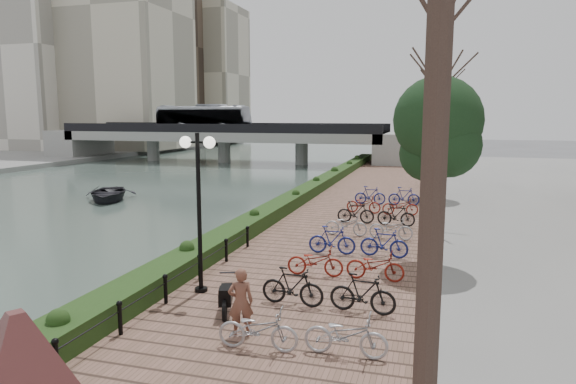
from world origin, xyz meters
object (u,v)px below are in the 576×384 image
at_px(lamppost, 198,177).
at_px(pedestrian, 241,302).
at_px(boat, 108,193).
at_px(motorcycle, 226,295).

xyz_separation_m(lamppost, pedestrian, (2.13, -2.39, -2.42)).
bearing_deg(boat, lamppost, -74.61).
distance_m(pedestrian, boat, 23.31).
bearing_deg(lamppost, pedestrian, -48.34).
xyz_separation_m(motorcycle, boat, (-14.85, 16.05, -0.45)).
distance_m(lamppost, boat, 20.36).
relative_size(motorcycle, pedestrian, 0.90).
distance_m(lamppost, pedestrian, 4.01).
relative_size(lamppost, pedestrian, 2.83).
bearing_deg(boat, motorcycle, -74.29).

